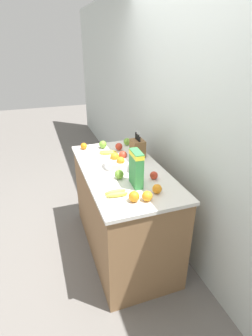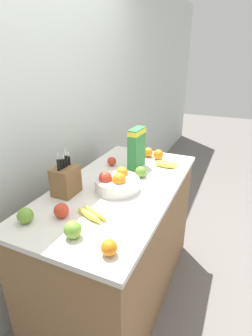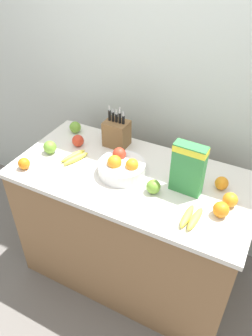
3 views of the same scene
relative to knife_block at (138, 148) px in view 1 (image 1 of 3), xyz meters
name	(u,v)px [view 1 (image 1 of 3)]	position (x,y,z in m)	size (l,w,h in m)	color
ground_plane	(123,246)	(0.23, -0.24, -1.01)	(14.00, 14.00, 0.00)	slate
wall_back	(181,123)	(0.23, 0.34, 0.29)	(9.00, 0.06, 2.60)	silver
counter	(123,210)	(0.23, -0.24, -0.55)	(1.43, 0.72, 0.92)	olive
knife_block	(138,148)	(0.00, 0.00, 0.00)	(0.15, 0.12, 0.28)	brown
cereal_box	(136,167)	(0.55, -0.23, 0.07)	(0.18, 0.08, 0.30)	#338442
fruit_bowl	(119,162)	(0.17, -0.25, -0.04)	(0.28, 0.28, 0.13)	silver
banana_bunch_left	(116,193)	(0.65, -0.43, -0.07)	(0.09, 0.18, 0.04)	yellow
banana_bunch_right	(108,152)	(-0.15, -0.27, -0.07)	(0.13, 0.20, 0.03)	yellow
apple_rightmost	(119,147)	(-0.22, -0.13, -0.05)	(0.08, 0.08, 0.08)	red
apple_by_knife_block	(119,174)	(0.40, -0.32, -0.05)	(0.08, 0.08, 0.08)	#6B9E33
apple_front	(127,142)	(-0.33, 0.01, -0.05)	(0.08, 0.08, 0.08)	#6B9E33
apple_middle	(154,175)	(0.50, -0.05, -0.06)	(0.07, 0.07, 0.07)	red
apple_near_bananas	(103,144)	(-0.33, -0.28, -0.05)	(0.08, 0.08, 0.08)	#6B9E33
orange_mid_left	(148,196)	(0.80, -0.23, -0.05)	(0.08, 0.08, 0.08)	orange
orange_near_bowl	(134,196)	(0.77, -0.33, -0.05)	(0.08, 0.08, 0.08)	orange
orange_front_center	(84,146)	(-0.37, -0.48, -0.05)	(0.07, 0.07, 0.07)	orange
orange_back_center	(157,189)	(0.72, -0.12, -0.05)	(0.07, 0.07, 0.07)	orange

